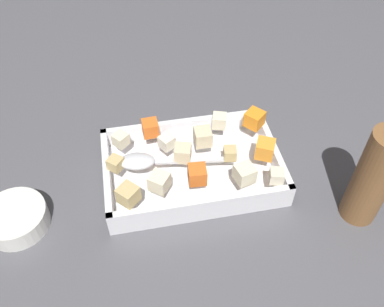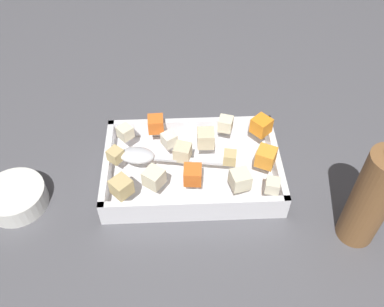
% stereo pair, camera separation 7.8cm
% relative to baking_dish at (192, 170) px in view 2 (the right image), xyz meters
% --- Properties ---
extents(ground_plane, '(4.00, 4.00, 0.00)m').
position_rel_baking_dish_xyz_m(ground_plane, '(0.01, 0.00, -0.02)').
color(ground_plane, '#4C4C51').
extents(baking_dish, '(0.34, 0.22, 0.05)m').
position_rel_baking_dish_xyz_m(baking_dish, '(0.00, 0.00, 0.00)').
color(baking_dish, silver).
rests_on(baking_dish, ground_plane).
extents(carrot_chunk_back_center, '(0.05, 0.05, 0.03)m').
position_rel_baking_dish_xyz_m(carrot_chunk_back_center, '(0.14, 0.06, 0.05)').
color(carrot_chunk_back_center, orange).
rests_on(carrot_chunk_back_center, baking_dish).
extents(carrot_chunk_far_right, '(0.03, 0.03, 0.03)m').
position_rel_baking_dish_xyz_m(carrot_chunk_far_right, '(-0.07, 0.08, 0.05)').
color(carrot_chunk_far_right, orange).
rests_on(carrot_chunk_far_right, baking_dish).
extents(carrot_chunk_heap_side, '(0.05, 0.05, 0.03)m').
position_rel_baking_dish_xyz_m(carrot_chunk_heap_side, '(0.14, -0.02, 0.05)').
color(carrot_chunk_heap_side, orange).
rests_on(carrot_chunk_heap_side, baking_dish).
extents(carrot_chunk_near_spoon, '(0.03, 0.03, 0.03)m').
position_rel_baking_dish_xyz_m(carrot_chunk_near_spoon, '(-0.00, -0.06, 0.05)').
color(carrot_chunk_near_spoon, orange).
rests_on(carrot_chunk_near_spoon, baking_dish).
extents(potato_chunk_corner_nw, '(0.03, 0.03, 0.03)m').
position_rel_baking_dish_xyz_m(potato_chunk_corner_nw, '(0.07, 0.07, 0.05)').
color(potato_chunk_corner_nw, beige).
rests_on(potato_chunk_corner_nw, baking_dish).
extents(potato_chunk_heap_top, '(0.04, 0.04, 0.03)m').
position_rel_baking_dish_xyz_m(potato_chunk_heap_top, '(0.08, -0.07, 0.05)').
color(potato_chunk_heap_top, beige).
rests_on(potato_chunk_heap_top, baking_dish).
extents(potato_chunk_corner_ne, '(0.03, 0.03, 0.03)m').
position_rel_baking_dish_xyz_m(potato_chunk_corner_ne, '(0.03, 0.03, 0.05)').
color(potato_chunk_corner_ne, beige).
rests_on(potato_chunk_corner_ne, baking_dish).
extents(potato_chunk_rim_edge, '(0.03, 0.03, 0.02)m').
position_rel_baking_dish_xyz_m(potato_chunk_rim_edge, '(0.07, -0.01, 0.05)').
color(potato_chunk_rim_edge, tan).
rests_on(potato_chunk_rim_edge, baking_dish).
extents(potato_chunk_center, '(0.04, 0.04, 0.03)m').
position_rel_baking_dish_xyz_m(potato_chunk_center, '(-0.13, 0.06, 0.05)').
color(potato_chunk_center, beige).
rests_on(potato_chunk_center, baking_dish).
extents(potato_chunk_mid_right, '(0.04, 0.04, 0.03)m').
position_rel_baking_dish_xyz_m(potato_chunk_mid_right, '(-0.13, -0.08, 0.05)').
color(potato_chunk_mid_right, tan).
rests_on(potato_chunk_mid_right, baking_dish).
extents(potato_chunk_near_left, '(0.03, 0.03, 0.02)m').
position_rel_baking_dish_xyz_m(potato_chunk_near_left, '(-0.14, -0.00, 0.05)').
color(potato_chunk_near_left, tan).
rests_on(potato_chunk_near_left, baking_dish).
extents(potato_chunk_mid_left, '(0.04, 0.04, 0.03)m').
position_rel_baking_dish_xyz_m(potato_chunk_mid_left, '(-0.02, 0.00, 0.05)').
color(potato_chunk_mid_left, beige).
rests_on(potato_chunk_mid_left, baking_dish).
extents(potato_chunk_under_handle, '(0.04, 0.04, 0.03)m').
position_rel_baking_dish_xyz_m(potato_chunk_under_handle, '(-0.07, -0.06, 0.05)').
color(potato_chunk_under_handle, beige).
rests_on(potato_chunk_under_handle, baking_dish).
extents(parsnip_chunk_front_center, '(0.04, 0.04, 0.03)m').
position_rel_baking_dish_xyz_m(parsnip_chunk_front_center, '(-0.04, 0.04, 0.05)').
color(parsnip_chunk_front_center, silver).
rests_on(parsnip_chunk_front_center, baking_dish).
extents(parsnip_chunk_near_right, '(0.03, 0.03, 0.02)m').
position_rel_baking_dish_xyz_m(parsnip_chunk_near_right, '(0.14, -0.08, 0.05)').
color(parsnip_chunk_near_right, beige).
rests_on(parsnip_chunk_near_right, baking_dish).
extents(serving_spoon, '(0.22, 0.06, 0.02)m').
position_rel_baking_dish_xyz_m(serving_spoon, '(-0.09, 0.00, 0.05)').
color(serving_spoon, silver).
rests_on(serving_spoon, baking_dish).
extents(pepper_mill, '(0.06, 0.06, 0.22)m').
position_rel_baking_dish_xyz_m(pepper_mill, '(0.28, -0.14, 0.09)').
color(pepper_mill, brown).
rests_on(pepper_mill, ground_plane).
extents(small_prep_bowl, '(0.11, 0.11, 0.04)m').
position_rel_baking_dish_xyz_m(small_prep_bowl, '(-0.33, -0.06, 0.00)').
color(small_prep_bowl, silver).
rests_on(small_prep_bowl, ground_plane).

